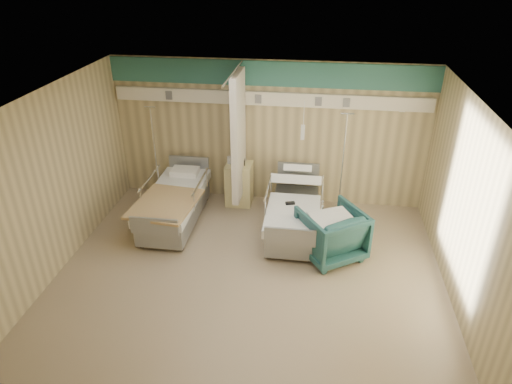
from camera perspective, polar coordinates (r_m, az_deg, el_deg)
ground at (r=7.35m, az=-0.77°, el=-9.97°), size 6.00×5.00×0.00m
room_walls at (r=6.61m, az=-0.80°, el=4.27°), size 6.04×5.04×2.82m
bed_right at (r=8.19m, az=4.76°, el=-3.00°), size 1.00×2.16×0.63m
bed_left at (r=8.56m, az=-10.10°, el=-1.90°), size 1.00×2.16×0.63m
bedside_cabinet at (r=9.03m, az=-2.12°, el=1.03°), size 0.50×0.48×0.85m
visitor_armchair at (r=7.57m, az=9.39°, el=-5.14°), size 1.29×1.30×0.86m
waffle_blanket at (r=7.30m, az=9.61°, el=-2.17°), size 0.83×0.80×0.07m
iv_stand_right at (r=8.88m, az=10.43°, el=-0.08°), size 0.36×0.36×1.99m
iv_stand_left at (r=9.54m, az=-12.17°, el=1.69°), size 0.34×0.34×1.91m
call_remote at (r=7.91m, az=4.28°, el=-1.40°), size 0.18×0.11×0.04m
tan_blanket at (r=8.02m, az=-11.28°, el=-1.44°), size 1.12×1.35×0.04m
toiletry_bag at (r=8.82m, az=-2.08°, el=3.79°), size 0.23×0.16×0.11m
white_cup at (r=8.87m, az=-3.31°, el=4.02°), size 0.11×0.11×0.14m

